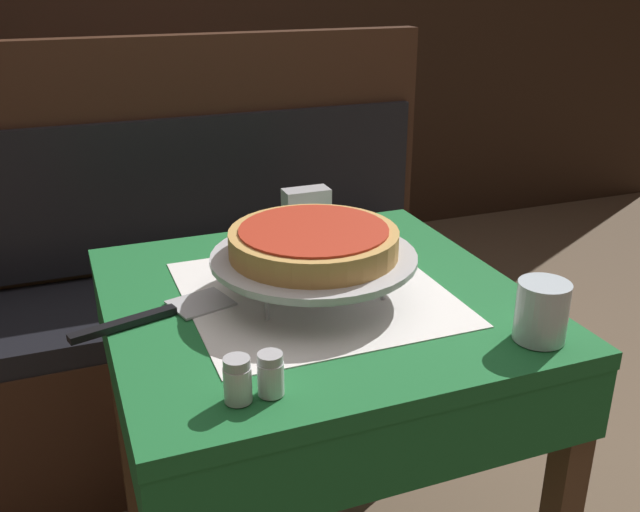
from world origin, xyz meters
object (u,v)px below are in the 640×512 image
at_px(condiment_caddy, 126,117).
at_px(pizza_pan_stand, 314,259).
at_px(pizza_server, 158,314).
at_px(deep_dish_pizza, 314,241).
at_px(pepper_shaker, 271,374).
at_px(dining_table_front, 315,344).
at_px(water_glass_near, 542,311).
at_px(dining_table_rear, 134,151).
at_px(salt_shaker, 237,380).
at_px(booth_bench, 165,336).
at_px(napkin_holder, 306,209).

bearing_deg(condiment_caddy, pizza_pan_stand, -85.00).
bearing_deg(pizza_server, deep_dish_pizza, -2.83).
distance_m(pizza_pan_stand, pepper_shaker, 0.32).
relative_size(dining_table_front, water_glass_near, 8.00).
relative_size(water_glass_near, condiment_caddy, 0.55).
relative_size(dining_table_rear, salt_shaker, 13.18).
height_order(pizza_pan_stand, pepper_shaker, pizza_pan_stand).
bearing_deg(salt_shaker, pizza_pan_stand, 52.21).
relative_size(salt_shaker, pepper_shaker, 1.05).
distance_m(dining_table_rear, booth_bench, 0.90).
height_order(booth_bench, pizza_pan_stand, booth_bench).
height_order(napkin_holder, condiment_caddy, condiment_caddy).
bearing_deg(water_glass_near, pizza_server, 152.00).
relative_size(dining_table_front, condiment_caddy, 4.36).
relative_size(booth_bench, condiment_caddy, 9.39).
bearing_deg(water_glass_near, salt_shaker, 179.52).
distance_m(water_glass_near, condiment_caddy, 1.85).
height_order(pizza_server, napkin_holder, napkin_holder).
relative_size(dining_table_front, deep_dish_pizza, 2.62).
bearing_deg(condiment_caddy, deep_dish_pizza, -85.00).
height_order(dining_table_rear, napkin_holder, napkin_holder).
height_order(dining_table_front, booth_bench, booth_bench).
bearing_deg(water_glass_near, pepper_shaker, 179.47).
height_order(booth_bench, salt_shaker, booth_bench).
xyz_separation_m(dining_table_rear, salt_shaker, (-0.09, -1.83, 0.13)).
distance_m(pizza_server, napkin_holder, 0.49).
xyz_separation_m(dining_table_rear, condiment_caddy, (-0.02, -0.03, 0.13)).
xyz_separation_m(pizza_server, napkin_holder, (0.37, 0.31, 0.04)).
bearing_deg(dining_table_rear, pepper_shaker, -91.48).
distance_m(water_glass_near, salt_shaker, 0.48).
height_order(dining_table_rear, condiment_caddy, condiment_caddy).
height_order(booth_bench, pizza_server, booth_bench).
bearing_deg(pepper_shaker, dining_table_front, 58.77).
bearing_deg(pizza_pan_stand, salt_shaker, -127.79).
relative_size(deep_dish_pizza, pepper_shaker, 4.73).
distance_m(dining_table_rear, napkin_holder, 1.27).
bearing_deg(deep_dish_pizza, booth_bench, 103.49).
distance_m(pizza_pan_stand, napkin_holder, 0.34).
bearing_deg(napkin_holder, pizza_pan_stand, -107.84).
distance_m(booth_bench, pizza_server, 0.83).
height_order(pepper_shaker, condiment_caddy, condiment_caddy).
bearing_deg(booth_bench, pepper_shaker, -89.46).
height_order(booth_bench, pepper_shaker, booth_bench).
xyz_separation_m(dining_table_rear, pizza_pan_stand, (0.12, -1.56, 0.16)).
bearing_deg(pepper_shaker, salt_shaker, 180.00).
relative_size(pizza_server, pepper_shaker, 4.53).
height_order(dining_table_front, salt_shaker, salt_shaker).
xyz_separation_m(dining_table_front, pizza_server, (-0.28, 0.01, 0.11)).
xyz_separation_m(pizza_pan_stand, condiment_caddy, (-0.13, 1.53, -0.03)).
bearing_deg(dining_table_front, dining_table_rear, 94.47).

